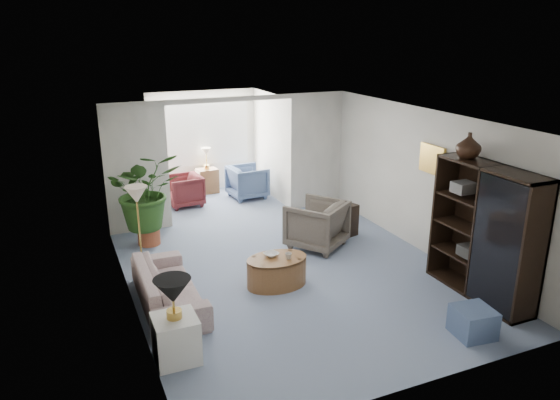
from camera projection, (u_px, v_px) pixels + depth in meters
name	position (u px, v px, depth m)	size (l,w,h in m)	color
floor	(295.00, 276.00, 8.44)	(6.00, 6.00, 0.00)	#8494AE
sunroom_floor	(219.00, 202.00, 12.01)	(2.60, 2.60, 0.00)	#8494AE
back_pier_left	(137.00, 169.00, 9.94)	(1.20, 0.12, 2.50)	white
back_pier_right	(316.00, 151.00, 11.39)	(1.20, 0.12, 2.50)	white
back_header	(231.00, 99.00, 10.29)	(2.60, 0.12, 0.10)	white
window_pane	(203.00, 133.00, 12.52)	(2.20, 0.02, 1.50)	white
window_blinds	(203.00, 133.00, 12.49)	(2.20, 0.02, 1.50)	white
framed_picture	(433.00, 159.00, 8.76)	(0.04, 0.50, 0.40)	beige
sofa	(168.00, 286.00, 7.49)	(1.96, 0.76, 0.57)	beige
end_table	(176.00, 339.00, 6.24)	(0.51, 0.51, 0.56)	white
table_lamp	(173.00, 291.00, 6.04)	(0.44, 0.44, 0.30)	black
floor_lamp	(136.00, 195.00, 8.39)	(0.36, 0.36, 0.28)	#F7E3C4
coffee_table	(277.00, 271.00, 8.08)	(0.95, 0.95, 0.45)	brown
coffee_bowl	(271.00, 254.00, 8.07)	(0.22, 0.22, 0.05)	silver
coffee_cup	(288.00, 256.00, 7.97)	(0.10, 0.10, 0.09)	beige
wingback_chair	(317.00, 224.00, 9.45)	(0.91, 0.94, 0.85)	#675E51
side_table_dark	(342.00, 220.00, 10.02)	(0.50, 0.40, 0.61)	black
entertainment_cabinet	(485.00, 233.00, 7.56)	(0.47, 1.77, 1.97)	black
cabinet_urn	(469.00, 145.00, 7.64)	(0.36, 0.36, 0.37)	black
ottoman	(473.00, 322.00, 6.76)	(0.47, 0.47, 0.38)	slate
plant_pot	(149.00, 236.00, 9.65)	(0.40, 0.40, 0.32)	#A44F2F
house_plant	(145.00, 190.00, 9.38)	(1.28, 1.11, 1.42)	#28511C
sunroom_chair_blue	(247.00, 182.00, 12.26)	(0.80, 0.82, 0.75)	slate
sunroom_chair_maroon	(184.00, 191.00, 11.70)	(0.74, 0.76, 0.69)	maroon
sunroom_table	(207.00, 181.00, 12.65)	(0.48, 0.37, 0.58)	brown
shelf_clutter	(482.00, 218.00, 7.51)	(0.30, 1.06, 1.06)	#2A2521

